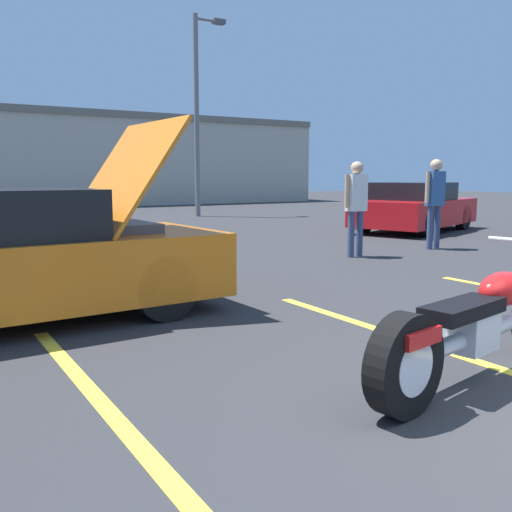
{
  "coord_description": "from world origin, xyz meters",
  "views": [
    {
      "loc": [
        -3.56,
        -1.17,
        1.46
      ],
      "look_at": [
        -1.12,
        2.79,
        0.8
      ],
      "focal_mm": 40.0,
      "sensor_mm": 36.0,
      "label": 1
    }
  ],
  "objects_px": {
    "show_car_hood_open": "(11,259)",
    "parked_car_right_row": "(415,208)",
    "motorcycle": "(481,325)",
    "spectator_near_motorcycle": "(435,196)",
    "spectator_by_show_car": "(356,201)",
    "light_pole": "(199,106)"
  },
  "relations": [
    {
      "from": "show_car_hood_open",
      "to": "parked_car_right_row",
      "type": "relative_size",
      "value": 0.96
    },
    {
      "from": "light_pole",
      "to": "motorcycle",
      "type": "relative_size",
      "value": 2.67
    },
    {
      "from": "parked_car_right_row",
      "to": "spectator_by_show_car",
      "type": "distance_m",
      "value": 5.29
    },
    {
      "from": "motorcycle",
      "to": "parked_car_right_row",
      "type": "distance_m",
      "value": 11.23
    },
    {
      "from": "show_car_hood_open",
      "to": "spectator_near_motorcycle",
      "type": "relative_size",
      "value": 2.39
    },
    {
      "from": "show_car_hood_open",
      "to": "motorcycle",
      "type": "bearing_deg",
      "value": -55.6
    },
    {
      "from": "parked_car_right_row",
      "to": "spectator_by_show_car",
      "type": "relative_size",
      "value": 2.61
    },
    {
      "from": "parked_car_right_row",
      "to": "spectator_near_motorcycle",
      "type": "distance_m",
      "value": 3.69
    },
    {
      "from": "spectator_near_motorcycle",
      "to": "motorcycle",
      "type": "bearing_deg",
      "value": -136.32
    },
    {
      "from": "light_pole",
      "to": "motorcycle",
      "type": "distance_m",
      "value": 17.19
    },
    {
      "from": "motorcycle",
      "to": "show_car_hood_open",
      "type": "distance_m",
      "value": 4.35
    },
    {
      "from": "show_car_hood_open",
      "to": "spectator_near_motorcycle",
      "type": "bearing_deg",
      "value": 9.82
    },
    {
      "from": "motorcycle",
      "to": "spectator_near_motorcycle",
      "type": "distance_m",
      "value": 7.6
    },
    {
      "from": "motorcycle",
      "to": "show_car_hood_open",
      "type": "bearing_deg",
      "value": 116.32
    },
    {
      "from": "motorcycle",
      "to": "light_pole",
      "type": "bearing_deg",
      "value": 60.29
    },
    {
      "from": "motorcycle",
      "to": "spectator_near_motorcycle",
      "type": "relative_size",
      "value": 1.46
    },
    {
      "from": "spectator_near_motorcycle",
      "to": "light_pole",
      "type": "bearing_deg",
      "value": 89.64
    },
    {
      "from": "show_car_hood_open",
      "to": "light_pole",
      "type": "bearing_deg",
      "value": 54.34
    },
    {
      "from": "show_car_hood_open",
      "to": "spectator_by_show_car",
      "type": "relative_size",
      "value": 2.49
    },
    {
      "from": "show_car_hood_open",
      "to": "parked_car_right_row",
      "type": "distance_m",
      "value": 11.43
    },
    {
      "from": "parked_car_right_row",
      "to": "spectator_near_motorcycle",
      "type": "bearing_deg",
      "value": -150.94
    },
    {
      "from": "spectator_by_show_car",
      "to": "spectator_near_motorcycle",
      "type": "bearing_deg",
      "value": 0.67
    }
  ]
}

